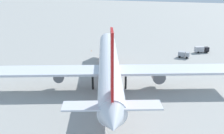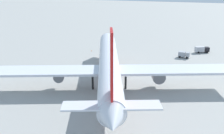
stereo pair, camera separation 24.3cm
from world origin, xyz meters
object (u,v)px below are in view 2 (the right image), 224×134
(service_truck_1, at_px, (202,49))
(service_truck_4, at_px, (184,54))
(airliner, at_px, (109,66))
(traffic_cone_1, at_px, (224,67))
(traffic_cone_2, at_px, (92,51))

(service_truck_1, relative_size, service_truck_4, 1.36)
(service_truck_1, bearing_deg, airliner, 149.93)
(airliner, relative_size, traffic_cone_1, 140.22)
(traffic_cone_2, bearing_deg, airliner, -152.45)
(airliner, bearing_deg, traffic_cone_2, 27.55)
(service_truck_4, bearing_deg, traffic_cone_2, 91.23)
(service_truck_4, xyz_separation_m, traffic_cone_1, (-9.25, -15.59, -1.21))
(airliner, xyz_separation_m, service_truck_4, (40.40, -21.97, -5.59))
(service_truck_4, relative_size, traffic_cone_2, 9.11)
(service_truck_4, xyz_separation_m, traffic_cone_2, (-0.91, 42.57, -1.21))
(airliner, height_order, service_truck_1, airliner)
(airliner, height_order, service_truck_4, airliner)
(service_truck_1, height_order, service_truck_4, service_truck_1)
(traffic_cone_2, bearing_deg, traffic_cone_1, -98.16)
(traffic_cone_1, bearing_deg, traffic_cone_2, 81.84)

